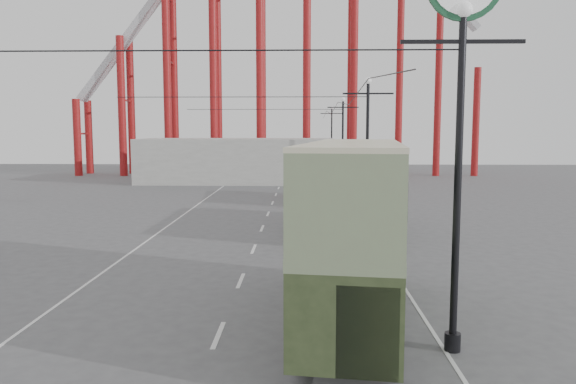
{
  "coord_description": "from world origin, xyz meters",
  "views": [
    {
      "loc": [
        1.47,
        -17.93,
        6.04
      ],
      "look_at": [
        0.77,
        9.33,
        3.0
      ],
      "focal_mm": 35.0,
      "sensor_mm": 36.0,
      "label": 1
    }
  ],
  "objects_px": {
    "double_decker_bus": "(354,223)",
    "single_decker_green": "(344,202)",
    "single_decker_cream": "(321,183)",
    "pedestrian": "(335,230)",
    "lamp_post_near": "(462,59)"
  },
  "relations": [
    {
      "from": "double_decker_bus",
      "to": "pedestrian",
      "type": "distance_m",
      "value": 12.07
    },
    {
      "from": "lamp_post_near",
      "to": "pedestrian",
      "type": "relative_size",
      "value": 6.59
    },
    {
      "from": "single_decker_green",
      "to": "single_decker_cream",
      "type": "height_order",
      "value": "single_decker_green"
    },
    {
      "from": "lamp_post_near",
      "to": "single_decker_green",
      "type": "relative_size",
      "value": 0.99
    },
    {
      "from": "single_decker_cream",
      "to": "pedestrian",
      "type": "distance_m",
      "value": 18.36
    },
    {
      "from": "lamp_post_near",
      "to": "pedestrian",
      "type": "bearing_deg",
      "value": 99.92
    },
    {
      "from": "single_decker_cream",
      "to": "double_decker_bus",
      "type": "bearing_deg",
      "value": -96.8
    },
    {
      "from": "double_decker_bus",
      "to": "single_decker_cream",
      "type": "bearing_deg",
      "value": 97.55
    },
    {
      "from": "lamp_post_near",
      "to": "single_decker_cream",
      "type": "relative_size",
      "value": 1.19
    },
    {
      "from": "double_decker_bus",
      "to": "single_decker_green",
      "type": "xyz_separation_m",
      "value": [
        0.91,
        16.25,
        -1.43
      ]
    },
    {
      "from": "lamp_post_near",
      "to": "single_decker_green",
      "type": "bearing_deg",
      "value": 95.08
    },
    {
      "from": "single_decker_green",
      "to": "single_decker_cream",
      "type": "xyz_separation_m",
      "value": [
        -0.91,
        13.94,
        -0.19
      ]
    },
    {
      "from": "single_decker_cream",
      "to": "lamp_post_near",
      "type": "bearing_deg",
      "value": -92.3
    },
    {
      "from": "single_decker_green",
      "to": "pedestrian",
      "type": "bearing_deg",
      "value": -99.82
    },
    {
      "from": "double_decker_bus",
      "to": "single_decker_cream",
      "type": "distance_m",
      "value": 30.23
    }
  ]
}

